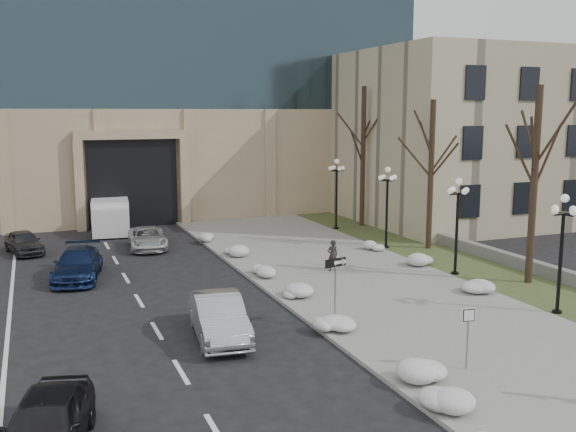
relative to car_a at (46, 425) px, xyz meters
name	(u,v)px	position (x,y,z in m)	size (l,w,h in m)	color
ground	(483,421)	(10.40, -2.45, -0.74)	(160.00, 160.00, 0.00)	black
sidewalk	(352,277)	(13.90, 11.55, -0.68)	(9.00, 40.00, 0.12)	gray
curb	(263,286)	(9.40, 11.55, -0.67)	(0.30, 40.00, 0.14)	gray
grass_strip	(464,265)	(20.40, 11.55, -0.69)	(4.00, 40.00, 0.10)	#394924
stone_wall	(472,249)	(22.40, 13.55, -0.39)	(0.50, 30.00, 0.70)	slate
classical_building	(483,136)	(32.40, 25.53, 5.26)	(22.00, 18.12, 12.00)	#BFB18F
car_a	(46,425)	(0.00, 0.00, 0.00)	(1.74, 4.33, 1.47)	black
car_b	(219,317)	(5.80, 6.01, 0.03)	(1.62, 4.64, 1.53)	#A1A5A9
car_c	(78,264)	(1.79, 16.21, -0.02)	(2.00, 4.92, 1.43)	#16254F
car_d	(147,238)	(6.02, 21.85, -0.12)	(2.04, 4.42, 1.23)	silver
car_e	(24,242)	(-0.60, 23.11, -0.09)	(1.52, 3.78, 1.29)	#323238
pedestrian	(333,255)	(13.48, 12.80, 0.15)	(0.56, 0.37, 1.53)	black
box_truck	(110,215)	(4.72, 28.62, 0.30)	(3.00, 6.92, 2.13)	silver
one_way_sign	(339,270)	(10.23, 5.55, 1.40)	(0.97, 0.32, 2.59)	slate
keep_sign	(468,325)	(11.94, 0.28, 0.76)	(0.44, 0.11, 2.04)	slate
snow_clump_b	(422,378)	(10.07, -0.16, -0.44)	(1.10, 1.60, 0.36)	silver
snow_clump_c	(332,326)	(9.66, 4.90, -0.44)	(1.10, 1.60, 0.36)	silver
snow_clump_d	(290,291)	(9.97, 9.64, -0.44)	(1.10, 1.60, 0.36)	silver
snow_clump_e	(255,272)	(9.62, 13.19, -0.44)	(1.10, 1.60, 0.36)	silver
snow_clump_f	(234,252)	(9.96, 17.76, -0.44)	(1.10, 1.60, 0.36)	silver
snow_clump_g	(206,238)	(9.59, 22.24, -0.44)	(1.10, 1.60, 0.36)	silver
snow_clump_i	(482,288)	(17.80, 6.93, -0.44)	(1.10, 1.60, 0.36)	silver
snow_clump_j	(414,260)	(18.00, 12.53, -0.44)	(1.10, 1.60, 0.36)	silver
snow_clump_k	(441,399)	(9.80, -1.47, -0.44)	(1.10, 1.60, 0.36)	silver
snow_clump_l	(377,248)	(17.75, 15.95, -0.44)	(1.10, 1.60, 0.36)	silver
lamppost_a	(562,238)	(18.70, 3.55, 2.34)	(1.18, 1.18, 4.76)	black
lamppost_b	(457,213)	(18.70, 10.05, 2.34)	(1.18, 1.18, 4.76)	black
lamppost_c	(387,196)	(18.70, 16.55, 2.34)	(1.18, 1.18, 4.76)	black
lamppost_d	(337,184)	(18.70, 23.05, 2.34)	(1.18, 1.18, 4.76)	black
tree_near	(536,157)	(20.90, 7.55, 5.09)	(3.20, 3.20, 9.00)	black
tree_mid	(432,154)	(20.90, 15.55, 4.77)	(3.20, 3.20, 8.50)	black
tree_far	(363,137)	(20.90, 23.55, 5.41)	(3.20, 3.20, 9.50)	black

